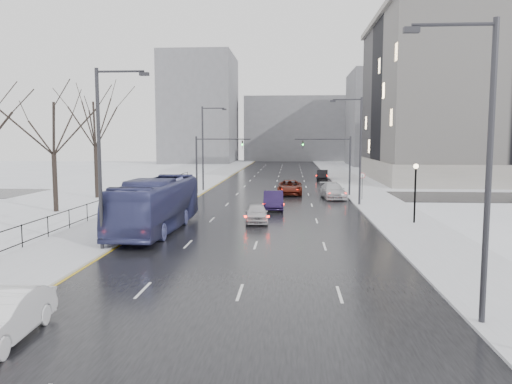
% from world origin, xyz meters
% --- Properties ---
extents(road, '(16.00, 150.00, 0.04)m').
position_xyz_m(road, '(0.00, 60.00, 0.02)').
color(road, black).
rests_on(road, ground).
extents(cross_road, '(130.00, 10.00, 0.04)m').
position_xyz_m(cross_road, '(0.00, 48.00, 0.02)').
color(cross_road, black).
rests_on(cross_road, ground).
extents(sidewalk_left, '(5.00, 150.00, 0.16)m').
position_xyz_m(sidewalk_left, '(-10.50, 60.00, 0.08)').
color(sidewalk_left, silver).
rests_on(sidewalk_left, ground).
extents(sidewalk_right, '(5.00, 150.00, 0.16)m').
position_xyz_m(sidewalk_right, '(10.50, 60.00, 0.08)').
color(sidewalk_right, silver).
rests_on(sidewalk_right, ground).
extents(park_strip, '(14.00, 150.00, 0.12)m').
position_xyz_m(park_strip, '(-20.00, 60.00, 0.06)').
color(park_strip, white).
rests_on(park_strip, ground).
extents(tree_park_d, '(8.75, 8.75, 12.50)m').
position_xyz_m(tree_park_d, '(-17.80, 34.00, 0.00)').
color(tree_park_d, black).
rests_on(tree_park_d, ground).
extents(tree_park_e, '(9.45, 9.45, 13.50)m').
position_xyz_m(tree_park_e, '(-18.20, 44.00, 0.00)').
color(tree_park_e, black).
rests_on(tree_park_e, ground).
extents(iron_fence, '(0.06, 70.00, 1.30)m').
position_xyz_m(iron_fence, '(-13.00, 30.00, 0.91)').
color(iron_fence, black).
rests_on(iron_fence, sidewalk_left).
extents(streetlight_r_near, '(2.95, 0.25, 10.00)m').
position_xyz_m(streetlight_r_near, '(8.17, 10.00, 5.62)').
color(streetlight_r_near, '#2D2D33').
rests_on(streetlight_r_near, ground).
extents(streetlight_r_mid, '(2.95, 0.25, 10.00)m').
position_xyz_m(streetlight_r_mid, '(8.17, 40.00, 5.62)').
color(streetlight_r_mid, '#2D2D33').
rests_on(streetlight_r_mid, ground).
extents(streetlight_l_near, '(2.95, 0.25, 10.00)m').
position_xyz_m(streetlight_l_near, '(-8.17, 20.00, 5.62)').
color(streetlight_l_near, '#2D2D33').
rests_on(streetlight_l_near, ground).
extents(streetlight_l_far, '(2.95, 0.25, 10.00)m').
position_xyz_m(streetlight_l_far, '(-8.17, 52.00, 5.62)').
color(streetlight_l_far, '#2D2D33').
rests_on(streetlight_l_far, ground).
extents(lamppost_r_mid, '(0.36, 0.36, 4.28)m').
position_xyz_m(lamppost_r_mid, '(11.00, 30.00, 2.94)').
color(lamppost_r_mid, black).
rests_on(lamppost_r_mid, sidewalk_right).
extents(mast_signal_right, '(6.10, 0.33, 6.50)m').
position_xyz_m(mast_signal_right, '(7.33, 48.00, 4.11)').
color(mast_signal_right, '#2D2D33').
rests_on(mast_signal_right, ground).
extents(mast_signal_left, '(6.10, 0.33, 6.50)m').
position_xyz_m(mast_signal_left, '(-7.33, 48.00, 4.11)').
color(mast_signal_left, '#2D2D33').
rests_on(mast_signal_left, ground).
extents(no_uturn_sign, '(0.60, 0.06, 2.70)m').
position_xyz_m(no_uturn_sign, '(9.20, 44.00, 2.30)').
color(no_uturn_sign, '#2D2D33').
rests_on(no_uturn_sign, sidewalk_right).
extents(civic_building, '(41.00, 31.00, 24.80)m').
position_xyz_m(civic_building, '(35.00, 72.00, 11.21)').
color(civic_building, gray).
rests_on(civic_building, ground).
extents(bldg_far_right, '(24.00, 20.00, 22.00)m').
position_xyz_m(bldg_far_right, '(28.00, 115.00, 11.00)').
color(bldg_far_right, slate).
rests_on(bldg_far_right, ground).
extents(bldg_far_left, '(18.00, 22.00, 28.00)m').
position_xyz_m(bldg_far_left, '(-22.00, 125.00, 14.00)').
color(bldg_far_left, slate).
rests_on(bldg_far_left, ground).
extents(bldg_far_center, '(30.00, 18.00, 18.00)m').
position_xyz_m(bldg_far_center, '(4.00, 140.00, 9.00)').
color(bldg_far_center, slate).
rests_on(bldg_far_center, ground).
extents(sedan_left_near, '(1.84, 4.66, 1.51)m').
position_xyz_m(sedan_left_near, '(-6.78, 7.60, 0.79)').
color(sedan_left_near, white).
rests_on(sedan_left_near, road).
extents(bus, '(3.25, 12.83, 3.56)m').
position_xyz_m(bus, '(-7.00, 26.20, 1.82)').
color(bus, '#3B3E72').
rests_on(bus, road).
extents(sedan_center_near, '(1.97, 4.22, 1.40)m').
position_xyz_m(sedan_center_near, '(-0.50, 29.99, 0.74)').
color(sedan_center_near, silver).
rests_on(sedan_center_near, road).
extents(sedan_right_near, '(1.91, 4.96, 1.61)m').
position_xyz_m(sedan_right_near, '(0.50, 37.01, 0.85)').
color(sedan_right_near, '#1F133A').
rests_on(sedan_right_near, road).
extents(sedan_right_cross, '(2.72, 5.83, 1.61)m').
position_xyz_m(sedan_right_cross, '(1.92, 48.83, 0.85)').
color(sedan_right_cross, '#50170D').
rests_on(sedan_right_cross, road).
extents(sedan_right_far, '(2.83, 5.66, 1.58)m').
position_xyz_m(sedan_right_far, '(6.42, 45.50, 0.83)').
color(sedan_right_far, silver).
rests_on(sedan_right_far, road).
extents(sedan_right_distant, '(2.03, 4.62, 1.48)m').
position_xyz_m(sedan_right_distant, '(6.82, 69.69, 0.78)').
color(sedan_right_distant, black).
rests_on(sedan_right_distant, road).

